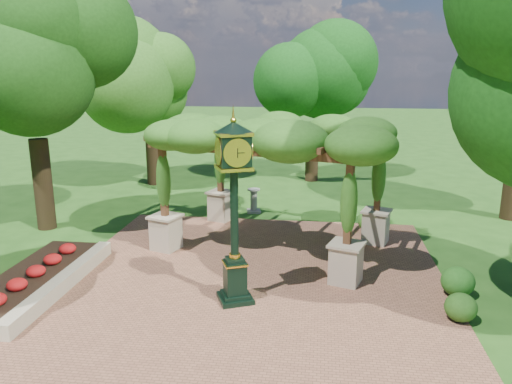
# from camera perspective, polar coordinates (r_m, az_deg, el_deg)

# --- Properties ---
(ground) EXTENTS (120.00, 120.00, 0.00)m
(ground) POSITION_cam_1_polar(r_m,az_deg,el_deg) (11.77, -1.62, -13.44)
(ground) COLOR #1E4714
(ground) RESTS_ON ground
(brick_plaza) EXTENTS (10.00, 12.00, 0.04)m
(brick_plaza) POSITION_cam_1_polar(r_m,az_deg,el_deg) (12.65, -0.90, -11.29)
(brick_plaza) COLOR brown
(brick_plaza) RESTS_ON ground
(border_wall) EXTENTS (0.35, 5.00, 0.40)m
(border_wall) POSITION_cam_1_polar(r_m,az_deg,el_deg) (13.55, -21.16, -9.68)
(border_wall) COLOR #C6B793
(border_wall) RESTS_ON ground
(flower_bed) EXTENTS (1.50, 5.00, 0.36)m
(flower_bed) POSITION_cam_1_polar(r_m,az_deg,el_deg) (13.99, -24.44, -9.33)
(flower_bed) COLOR red
(flower_bed) RESTS_ON ground
(pedestal_clock) EXTENTS (1.13, 1.13, 4.34)m
(pedestal_clock) POSITION_cam_1_polar(r_m,az_deg,el_deg) (11.27, -2.51, -0.52)
(pedestal_clock) COLOR black
(pedestal_clock) RESTS_ON brick_plaza
(pergola) EXTENTS (7.45, 5.89, 4.10)m
(pergola) POSITION_cam_1_polar(r_m,az_deg,el_deg) (14.83, 2.01, 6.00)
(pergola) COLOR tan
(pergola) RESTS_ON brick_plaza
(sundial) EXTENTS (0.61, 0.61, 0.93)m
(sundial) POSITION_cam_1_polar(r_m,az_deg,el_deg) (19.15, -0.25, -1.16)
(sundial) COLOR gray
(sundial) RESTS_ON ground
(shrub_front) EXTENTS (0.73, 0.73, 0.63)m
(shrub_front) POSITION_cam_1_polar(r_m,az_deg,el_deg) (12.02, 22.36, -12.09)
(shrub_front) COLOR #244E16
(shrub_front) RESTS_ON brick_plaza
(shrub_mid) EXTENTS (0.80, 0.80, 0.72)m
(shrub_mid) POSITION_cam_1_polar(r_m,az_deg,el_deg) (13.20, 22.07, -9.46)
(shrub_mid) COLOR #215518
(shrub_mid) RESTS_ON brick_plaza
(shrub_back) EXTENTS (0.95, 0.95, 0.75)m
(shrub_back) POSITION_cam_1_polar(r_m,az_deg,el_deg) (17.25, 12.93, -3.22)
(shrub_back) COLOR #2F651D
(shrub_back) RESTS_ON brick_plaza
(tree_west_near) EXTENTS (4.32, 4.32, 8.05)m
(tree_west_near) POSITION_cam_1_polar(r_m,az_deg,el_deg) (18.06, -24.41, 13.16)
(tree_west_near) COLOR black
(tree_west_near) RESTS_ON ground
(tree_west_far) EXTENTS (4.09, 4.09, 6.79)m
(tree_west_far) POSITION_cam_1_polar(r_m,az_deg,el_deg) (23.82, -12.11, 11.90)
(tree_west_far) COLOR #312113
(tree_west_far) RESTS_ON ground
(tree_north) EXTENTS (3.97, 3.97, 7.38)m
(tree_north) POSITION_cam_1_polar(r_m,az_deg,el_deg) (24.20, 6.66, 13.10)
(tree_north) COLOR #352415
(tree_north) RESTS_ON ground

